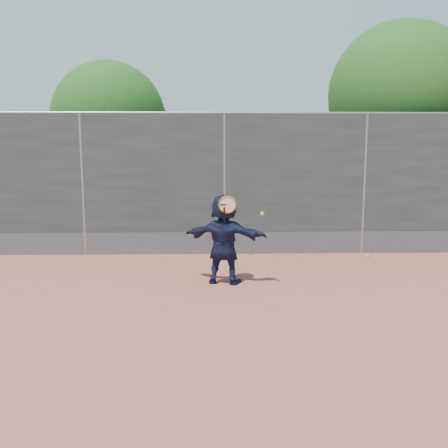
{
  "coord_description": "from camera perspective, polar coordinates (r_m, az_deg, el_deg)",
  "views": [
    {
      "loc": [
        -0.28,
        -7.1,
        2.38
      ],
      "look_at": [
        -0.07,
        1.21,
        1.03
      ],
      "focal_mm": 40.0,
      "sensor_mm": 36.0,
      "label": 1
    }
  ],
  "objects": [
    {
      "name": "ground",
      "position": [
        7.49,
        0.77,
        -9.28
      ],
      "size": [
        80.0,
        80.0,
        0.0
      ],
      "primitive_type": "plane",
      "color": "#9E4C42",
      "rests_on": "ground"
    },
    {
      "name": "weed_clump",
      "position": [
        10.73,
        1.65,
        -2.85
      ],
      "size": [
        0.68,
        0.07,
        0.3
      ],
      "color": "#387226",
      "rests_on": "ground"
    },
    {
      "name": "ball_ground",
      "position": [
        10.91,
        16.1,
        -3.55
      ],
      "size": [
        0.07,
        0.07,
        0.07
      ],
      "primitive_type": "sphere",
      "color": "#AEDF31",
      "rests_on": "ground"
    },
    {
      "name": "swing_action",
      "position": [
        8.18,
        0.77,
        2.0
      ],
      "size": [
        0.75,
        0.19,
        0.51
      ],
      "color": "#BF6112",
      "rests_on": "ground"
    },
    {
      "name": "player",
      "position": [
        8.47,
        -0.0,
        -1.72
      ],
      "size": [
        1.5,
        0.81,
        1.54
      ],
      "primitive_type": "imported",
      "rotation": [
        0.0,
        0.0,
        2.88
      ],
      "color": "#131935",
      "rests_on": "ground"
    },
    {
      "name": "tree_right",
      "position": [
        13.82,
        20.16,
        13.3
      ],
      "size": [
        3.78,
        3.6,
        5.39
      ],
      "color": "#382314",
      "rests_on": "ground"
    },
    {
      "name": "fence",
      "position": [
        10.63,
        0.06,
        4.93
      ],
      "size": [
        20.0,
        0.06,
        3.03
      ],
      "color": "#38423D",
      "rests_on": "ground"
    },
    {
      "name": "tree_left",
      "position": [
        13.9,
        -12.34,
        11.33
      ],
      "size": [
        3.15,
        3.0,
        4.53
      ],
      "color": "#382314",
      "rests_on": "ground"
    }
  ]
}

